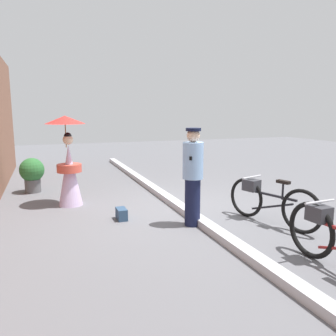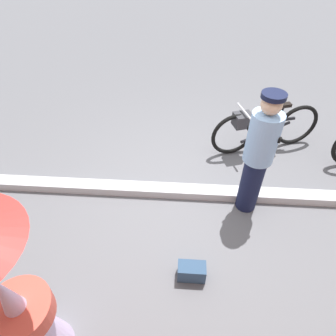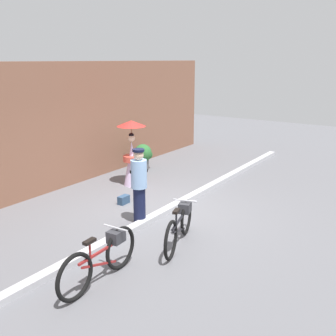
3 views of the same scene
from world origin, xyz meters
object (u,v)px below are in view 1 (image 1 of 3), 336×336
Objects in this scene: bicycle_near_officer at (269,200)px; person_with_parasol at (69,161)px; backpack_on_pavement at (122,214)px; person_officer at (193,175)px; potted_plant_by_door at (33,173)px.

person_with_parasol is (2.37, 3.09, 0.51)m from bicycle_near_officer.
person_with_parasol is at bearing 31.04° from backpack_on_pavement.
person_with_parasol is 1.72m from backpack_on_pavement.
backpack_on_pavement is (1.07, 2.31, -0.30)m from bicycle_near_officer.
person_officer is 0.90× the size of person_with_parasol.
person_with_parasol is at bearing 42.39° from person_officer.
backpack_on_pavement is (-2.78, -1.52, -0.36)m from potted_plant_by_door.
potted_plant_by_door reaches higher than backpack_on_pavement.
person_officer is (0.36, 1.26, 0.47)m from bicycle_near_officer.
person_officer is 1.99× the size of potted_plant_by_door.
person_officer is 1.48m from backpack_on_pavement.
person_officer is at bearing -143.56° from potted_plant_by_door.
person_with_parasol is (2.01, 1.83, 0.04)m from person_officer.
person_officer is at bearing 73.92° from bicycle_near_officer.
potted_plant_by_door is 2.78× the size of backpack_on_pavement.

